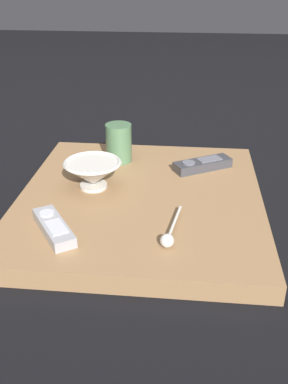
{
  "coord_description": "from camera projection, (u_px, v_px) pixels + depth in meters",
  "views": [
    {
      "loc": [
        0.93,
        0.1,
        0.53
      ],
      "look_at": [
        0.03,
        0.01,
        0.06
      ],
      "focal_mm": 41.94,
      "sensor_mm": 36.0,
      "label": 1
    }
  ],
  "objects": [
    {
      "name": "ground_plane",
      "position": [
        141.0,
        210.0,
        1.08
      ],
      "size": [
        6.0,
        6.0,
        0.0
      ],
      "primitive_type": "plane",
      "color": "black"
    },
    {
      "name": "table",
      "position": [
        141.0,
        202.0,
        1.07
      ],
      "size": [
        0.63,
        0.57,
        0.04
      ],
      "color": "#936D47",
      "rests_on": "ground"
    },
    {
      "name": "cereal_bowl",
      "position": [
        93.0,
        173.0,
        1.07
      ],
      "size": [
        0.14,
        0.14,
        0.07
      ],
      "color": "beige",
      "rests_on": "table"
    },
    {
      "name": "tv_remote_far",
      "position": [
        54.0,
        227.0,
        0.91
      ],
      "size": [
        0.15,
        0.12,
        0.03
      ],
      "color": "#9E9EA3",
      "rests_on": "table"
    },
    {
      "name": "teaspoon",
      "position": [
        168.0,
        237.0,
        0.87
      ],
      "size": [
        0.15,
        0.04,
        0.03
      ],
      "color": "silver",
      "rests_on": "table"
    },
    {
      "name": "coffee_mug",
      "position": [
        119.0,
        143.0,
        1.22
      ],
      "size": [
        0.11,
        0.07,
        0.1
      ],
      "color": "#4C724C",
      "rests_on": "table"
    },
    {
      "name": "tv_remote_near",
      "position": [
        203.0,
        164.0,
        1.18
      ],
      "size": [
        0.12,
        0.16,
        0.03
      ],
      "color": "#38383D",
      "rests_on": "table"
    }
  ]
}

